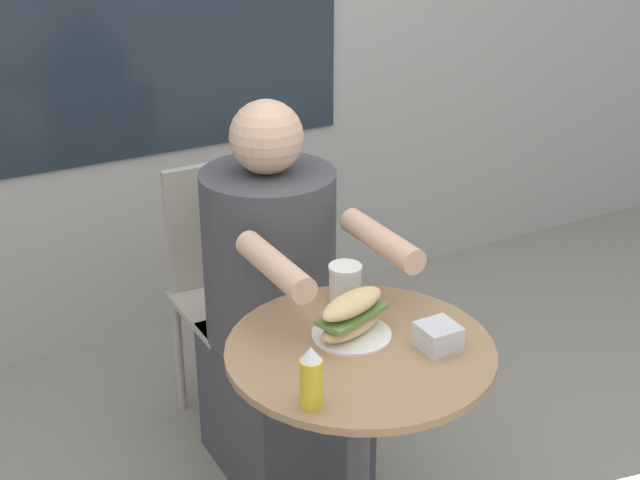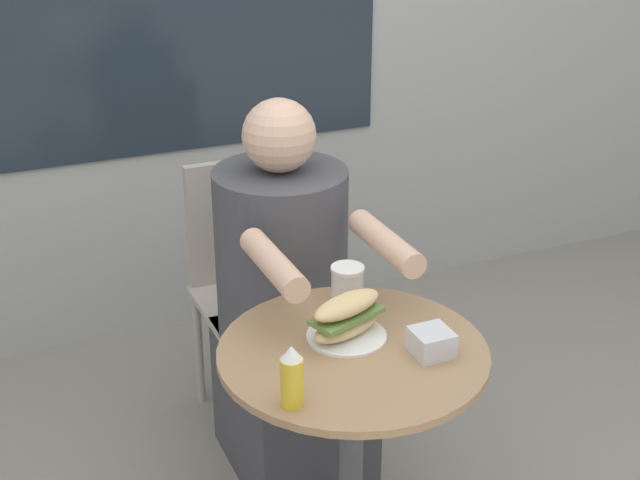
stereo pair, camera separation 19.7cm
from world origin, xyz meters
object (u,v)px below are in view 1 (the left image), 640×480
sandwich_on_plate (352,317)px  condiment_bottle (311,378)px  seated_diner (277,324)px  drink_cup (345,283)px  cafe_table (359,415)px  diner_chair (229,271)px

sandwich_on_plate → condiment_bottle: 0.31m
condiment_bottle → seated_diner: bearing=69.7°
drink_cup → condiment_bottle: (-0.30, -0.37, 0.02)m
seated_diner → drink_cup: size_ratio=11.70×
condiment_bottle → sandwich_on_plate: bearing=43.0°
seated_diner → condiment_bottle: (-0.25, -0.68, 0.28)m
cafe_table → condiment_bottle: 0.37m
seated_diner → sandwich_on_plate: seated_diner is taller
cafe_table → drink_cup: size_ratio=7.12×
cafe_table → sandwich_on_plate: size_ratio=3.32×
cafe_table → drink_cup: (0.09, 0.22, 0.25)m
cafe_table → condiment_bottle: bearing=-144.4°
cafe_table → drink_cup: drink_cup is taller
sandwich_on_plate → drink_cup: 0.18m
diner_chair → seated_diner: size_ratio=0.74×
seated_diner → drink_cup: 0.41m
sandwich_on_plate → condiment_bottle: condiment_bottle is taller
cafe_table → sandwich_on_plate: sandwich_on_plate is taller
cafe_table → drink_cup: bearing=68.6°
seated_diner → sandwich_on_plate: size_ratio=5.45×
diner_chair → cafe_table: bearing=87.2°
condiment_bottle → diner_chair: bearing=76.4°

